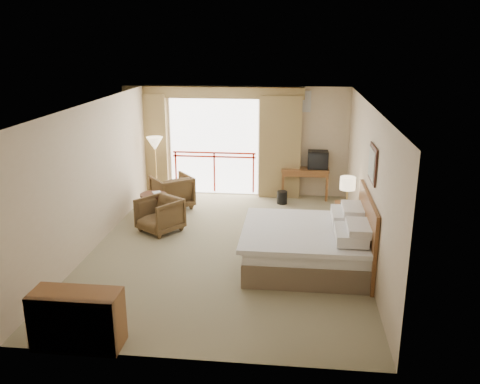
# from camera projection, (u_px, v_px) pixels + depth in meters

# --- Properties ---
(floor) EXTENTS (7.00, 7.00, 0.00)m
(floor) POSITION_uv_depth(u_px,v_px,m) (228.00, 248.00, 9.61)
(floor) COLOR #837B5A
(floor) RESTS_ON ground
(ceiling) EXTENTS (7.00, 7.00, 0.00)m
(ceiling) POSITION_uv_depth(u_px,v_px,m) (227.00, 104.00, 8.82)
(ceiling) COLOR white
(ceiling) RESTS_ON wall_back
(wall_back) EXTENTS (5.00, 0.00, 5.00)m
(wall_back) POSITION_uv_depth(u_px,v_px,m) (246.00, 141.00, 12.54)
(wall_back) COLOR #CCB594
(wall_back) RESTS_ON ground
(wall_front) EXTENTS (5.00, 0.00, 5.00)m
(wall_front) POSITION_uv_depth(u_px,v_px,m) (187.00, 260.00, 5.89)
(wall_front) COLOR #CCB594
(wall_front) RESTS_ON ground
(wall_left) EXTENTS (0.00, 7.00, 7.00)m
(wall_left) POSITION_uv_depth(u_px,v_px,m) (95.00, 175.00, 9.48)
(wall_left) COLOR #CCB594
(wall_left) RESTS_ON ground
(wall_right) EXTENTS (0.00, 7.00, 7.00)m
(wall_right) POSITION_uv_depth(u_px,v_px,m) (367.00, 183.00, 8.95)
(wall_right) COLOR #CCB594
(wall_right) RESTS_ON ground
(balcony_door) EXTENTS (2.40, 0.00, 2.40)m
(balcony_door) POSITION_uv_depth(u_px,v_px,m) (214.00, 147.00, 12.65)
(balcony_door) COLOR white
(balcony_door) RESTS_ON wall_back
(balcony_railing) EXTENTS (2.09, 0.03, 1.02)m
(balcony_railing) POSITION_uv_depth(u_px,v_px,m) (214.00, 162.00, 12.75)
(balcony_railing) COLOR #B6250F
(balcony_railing) RESTS_ON wall_back
(curtain_left) EXTENTS (1.00, 0.26, 2.50)m
(curtain_left) POSITION_uv_depth(u_px,v_px,m) (148.00, 144.00, 12.69)
(curtain_left) COLOR olive
(curtain_left) RESTS_ON wall_back
(curtain_right) EXTENTS (1.00, 0.26, 2.50)m
(curtain_right) POSITION_uv_depth(u_px,v_px,m) (280.00, 147.00, 12.34)
(curtain_right) COLOR olive
(curtain_right) RESTS_ON wall_back
(valance) EXTENTS (4.40, 0.22, 0.28)m
(valance) POSITION_uv_depth(u_px,v_px,m) (213.00, 92.00, 12.16)
(valance) COLOR olive
(valance) RESTS_ON wall_back
(hvac_vent) EXTENTS (0.50, 0.04, 0.50)m
(hvac_vent) POSITION_uv_depth(u_px,v_px,m) (300.00, 101.00, 12.08)
(hvac_vent) COLOR silver
(hvac_vent) RESTS_ON wall_back
(bed) EXTENTS (2.13, 2.06, 0.97)m
(bed) POSITION_uv_depth(u_px,v_px,m) (309.00, 245.00, 8.78)
(bed) COLOR brown
(bed) RESTS_ON floor
(headboard) EXTENTS (0.06, 2.10, 1.30)m
(headboard) POSITION_uv_depth(u_px,v_px,m) (366.00, 233.00, 8.59)
(headboard) COLOR brown
(headboard) RESTS_ON wall_right
(framed_art) EXTENTS (0.04, 0.72, 0.60)m
(framed_art) POSITION_uv_depth(u_px,v_px,m) (373.00, 164.00, 8.24)
(framed_art) COLOR black
(framed_art) RESTS_ON wall_right
(nightstand) EXTENTS (0.50, 0.58, 0.66)m
(nightstand) POSITION_uv_depth(u_px,v_px,m) (346.00, 221.00, 10.08)
(nightstand) COLOR brown
(nightstand) RESTS_ON floor
(table_lamp) EXTENTS (0.30, 0.30, 0.54)m
(table_lamp) POSITION_uv_depth(u_px,v_px,m) (348.00, 184.00, 9.91)
(table_lamp) COLOR tan
(table_lamp) RESTS_ON nightstand
(phone) EXTENTS (0.20, 0.17, 0.08)m
(phone) POSITION_uv_depth(u_px,v_px,m) (345.00, 205.00, 9.84)
(phone) COLOR black
(phone) RESTS_ON nightstand
(desk) EXTENTS (1.15, 0.56, 0.75)m
(desk) POSITION_uv_depth(u_px,v_px,m) (305.00, 174.00, 12.50)
(desk) COLOR brown
(desk) RESTS_ON floor
(tv) EXTENTS (0.48, 0.38, 0.44)m
(tv) POSITION_uv_depth(u_px,v_px,m) (318.00, 160.00, 12.30)
(tv) COLOR black
(tv) RESTS_ON desk
(coffee_maker) EXTENTS (0.12, 0.12, 0.26)m
(coffee_maker) POSITION_uv_depth(u_px,v_px,m) (291.00, 163.00, 12.40)
(coffee_maker) COLOR black
(coffee_maker) RESTS_ON desk
(cup) EXTENTS (0.09, 0.09, 0.11)m
(cup) POSITION_uv_depth(u_px,v_px,m) (297.00, 166.00, 12.36)
(cup) COLOR white
(cup) RESTS_ON desk
(wastebasket) EXTENTS (0.30, 0.30, 0.31)m
(wastebasket) POSITION_uv_depth(u_px,v_px,m) (282.00, 197.00, 12.11)
(wastebasket) COLOR black
(wastebasket) RESTS_ON floor
(armchair_far) EXTENTS (1.17, 1.17, 0.77)m
(armchair_far) POSITION_uv_depth(u_px,v_px,m) (173.00, 207.00, 11.90)
(armchair_far) COLOR #49331C
(armchair_far) RESTS_ON floor
(armchair_near) EXTENTS (1.07, 1.07, 0.71)m
(armchair_near) POSITION_uv_depth(u_px,v_px,m) (161.00, 231.00, 10.44)
(armchair_near) COLOR #49331C
(armchair_near) RESTS_ON floor
(side_table) EXTENTS (0.56, 0.56, 0.61)m
(side_table) POSITION_uv_depth(u_px,v_px,m) (154.00, 203.00, 10.89)
(side_table) COLOR black
(side_table) RESTS_ON floor
(book) EXTENTS (0.27, 0.29, 0.02)m
(book) POSITION_uv_depth(u_px,v_px,m) (153.00, 194.00, 10.84)
(book) COLOR white
(book) RESTS_ON side_table
(floor_lamp) EXTENTS (0.39, 0.39, 1.54)m
(floor_lamp) POSITION_uv_depth(u_px,v_px,m) (155.00, 146.00, 12.13)
(floor_lamp) COLOR tan
(floor_lamp) RESTS_ON floor
(dresser) EXTENTS (1.14, 0.48, 0.76)m
(dresser) POSITION_uv_depth(u_px,v_px,m) (77.00, 319.00, 6.47)
(dresser) COLOR brown
(dresser) RESTS_ON floor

